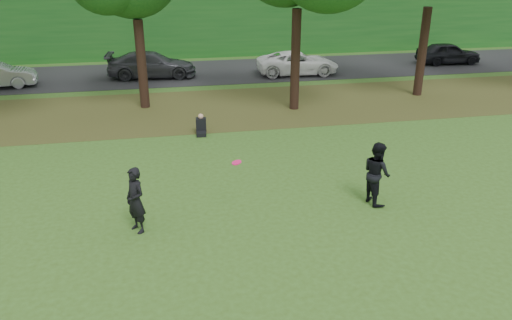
{
  "coord_description": "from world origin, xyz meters",
  "views": [
    {
      "loc": [
        -2.15,
        -9.95,
        6.92
      ],
      "look_at": [
        0.41,
        3.29,
        1.3
      ],
      "focal_mm": 35.0,
      "sensor_mm": 36.0,
      "label": 1
    }
  ],
  "objects_px": {
    "player_right": "(377,173)",
    "seated_person": "(201,126)",
    "player_left": "(136,200)",
    "frisbee": "(237,162)"
  },
  "relations": [
    {
      "from": "player_left",
      "to": "player_right",
      "type": "xyz_separation_m",
      "value": [
        6.9,
        0.37,
        0.04
      ]
    },
    {
      "from": "frisbee",
      "to": "seated_person",
      "type": "bearing_deg",
      "value": 93.14
    },
    {
      "from": "player_right",
      "to": "seated_person",
      "type": "relative_size",
      "value": 2.29
    },
    {
      "from": "player_right",
      "to": "frisbee",
      "type": "xyz_separation_m",
      "value": [
        -4.15,
        0.0,
        0.67
      ]
    },
    {
      "from": "player_left",
      "to": "frisbee",
      "type": "relative_size",
      "value": 5.47
    },
    {
      "from": "player_left",
      "to": "seated_person",
      "type": "xyz_separation_m",
      "value": [
        2.37,
        7.47,
        -0.6
      ]
    },
    {
      "from": "player_left",
      "to": "frisbee",
      "type": "height_order",
      "value": "player_left"
    },
    {
      "from": "player_right",
      "to": "seated_person",
      "type": "bearing_deg",
      "value": 24.38
    },
    {
      "from": "player_left",
      "to": "player_right",
      "type": "relative_size",
      "value": 0.96
    },
    {
      "from": "frisbee",
      "to": "seated_person",
      "type": "relative_size",
      "value": 0.4
    }
  ]
}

